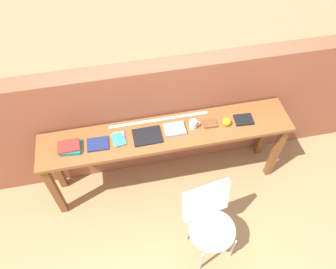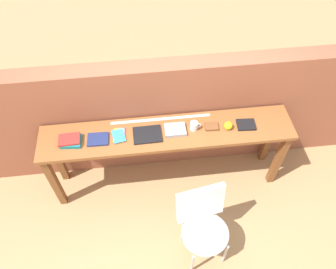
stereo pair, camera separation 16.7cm
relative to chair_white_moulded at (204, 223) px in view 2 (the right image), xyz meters
name	(u,v)px [view 2 (the right image)]	position (x,y,z in m)	size (l,w,h in m)	color
ground_plane	(171,201)	(-0.24, 0.52, -0.53)	(40.00, 40.00, 0.00)	tan
brick_wall_back	(164,117)	(-0.24, 1.16, 0.19)	(6.00, 0.20, 1.44)	#935138
sideboard	(167,140)	(-0.24, 0.82, 0.21)	(2.50, 0.44, 0.88)	brown
chair_white_moulded	(204,223)	(0.00, 0.00, 0.00)	(0.51, 0.52, 0.89)	white
book_stack_leftmost	(71,141)	(-1.16, 0.80, 0.38)	(0.22, 0.17, 0.06)	#19757A
magazine_cycling	(98,139)	(-0.91, 0.80, 0.36)	(0.20, 0.15, 0.02)	navy
pamphlet_pile_colourful	(119,135)	(-0.70, 0.83, 0.36)	(0.14, 0.19, 0.01)	#E5334C
book_open_centre	(147,135)	(-0.43, 0.80, 0.36)	(0.27, 0.21, 0.02)	black
book_grey_hardcover	(175,130)	(-0.16, 0.82, 0.37)	(0.20, 0.16, 0.04)	#9E9EA3
mug	(194,126)	(0.03, 0.83, 0.40)	(0.11, 0.08, 0.09)	white
leather_journal_brown	(212,126)	(0.20, 0.83, 0.37)	(0.13, 0.10, 0.02)	brown
sports_ball_small	(228,126)	(0.36, 0.79, 0.39)	(0.08, 0.08, 0.08)	yellow
book_repair_rightmost	(246,125)	(0.55, 0.81, 0.36)	(0.18, 0.14, 0.02)	black
ruler_metal_back_edge	(161,119)	(-0.28, 0.99, 0.35)	(1.00, 0.03, 0.00)	silver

